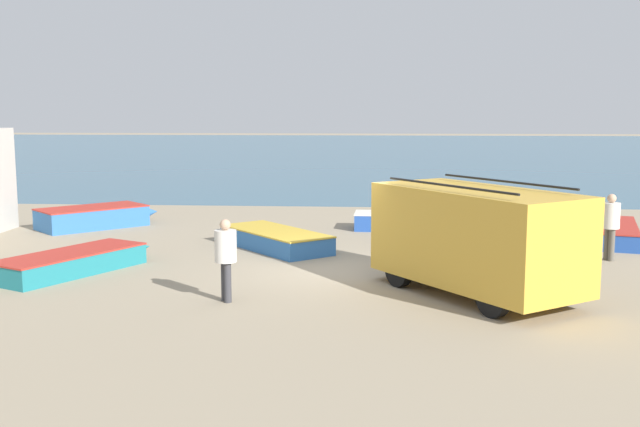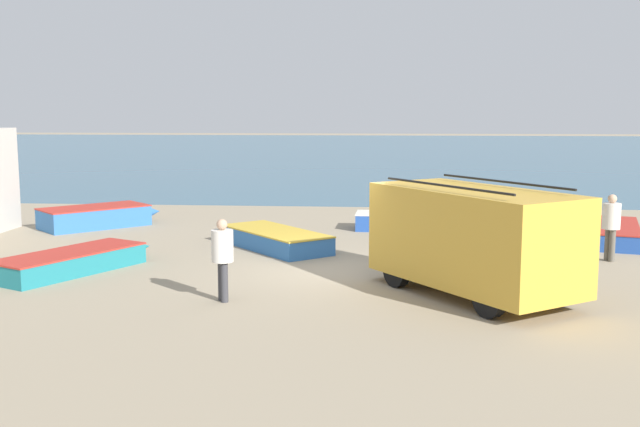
{
  "view_description": "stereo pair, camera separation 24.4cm",
  "coord_description": "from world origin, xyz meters",
  "px_view_note": "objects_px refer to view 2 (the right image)",
  "views": [
    {
      "loc": [
        0.94,
        -17.64,
        3.9
      ],
      "look_at": [
        -0.54,
        2.93,
        1.0
      ],
      "focal_mm": 42.0,
      "sensor_mm": 36.0,
      "label": 1
    },
    {
      "loc": [
        1.18,
        -17.62,
        3.9
      ],
      "look_at": [
        -0.54,
        2.93,
        1.0
      ],
      "focal_mm": 42.0,
      "sensor_mm": 36.0,
      "label": 2
    }
  ],
  "objects_px": {
    "parked_van": "(473,237)",
    "fishing_rowboat_0": "(273,239)",
    "fishing_rowboat_1": "(75,261)",
    "fisherman_0": "(222,252)",
    "fishing_rowboat_4": "(411,221)",
    "fishing_rowboat_3": "(98,216)",
    "fishing_rowboat_2": "(616,232)",
    "fisherman_1": "(611,221)"
  },
  "relations": [
    {
      "from": "parked_van",
      "to": "fishing_rowboat_2",
      "type": "distance_m",
      "value": 8.64
    },
    {
      "from": "fishing_rowboat_0",
      "to": "fishing_rowboat_3",
      "type": "height_order",
      "value": "fishing_rowboat_3"
    },
    {
      "from": "parked_van",
      "to": "fishing_rowboat_3",
      "type": "height_order",
      "value": "parked_van"
    },
    {
      "from": "fishing_rowboat_2",
      "to": "fishing_rowboat_3",
      "type": "relative_size",
      "value": 1.29
    },
    {
      "from": "fishing_rowboat_4",
      "to": "fishing_rowboat_2",
      "type": "bearing_deg",
      "value": -12.31
    },
    {
      "from": "fishing_rowboat_0",
      "to": "fisherman_1",
      "type": "relative_size",
      "value": 2.34
    },
    {
      "from": "fishing_rowboat_2",
      "to": "fisherman_0",
      "type": "xyz_separation_m",
      "value": [
        -10.14,
        -7.88,
        0.76
      ]
    },
    {
      "from": "fishing_rowboat_2",
      "to": "fishing_rowboat_3",
      "type": "distance_m",
      "value": 16.38
    },
    {
      "from": "fishing_rowboat_4",
      "to": "fisherman_1",
      "type": "xyz_separation_m",
      "value": [
        4.94,
        -4.58,
        0.76
      ]
    },
    {
      "from": "fishing_rowboat_3",
      "to": "fishing_rowboat_4",
      "type": "bearing_deg",
      "value": -43.72
    },
    {
      "from": "fisherman_1",
      "to": "fisherman_0",
      "type": "bearing_deg",
      "value": -173.53
    },
    {
      "from": "parked_van",
      "to": "fisherman_0",
      "type": "height_order",
      "value": "parked_van"
    },
    {
      "from": "fishing_rowboat_4",
      "to": "fisherman_0",
      "type": "bearing_deg",
      "value": -111.69
    },
    {
      "from": "parked_van",
      "to": "fishing_rowboat_4",
      "type": "height_order",
      "value": "parked_van"
    },
    {
      "from": "fishing_rowboat_0",
      "to": "fisherman_1",
      "type": "xyz_separation_m",
      "value": [
        8.92,
        -1.09,
        0.77
      ]
    },
    {
      "from": "parked_van",
      "to": "fishing_rowboat_1",
      "type": "xyz_separation_m",
      "value": [
        -9.27,
        1.55,
        -0.98
      ]
    },
    {
      "from": "fishing_rowboat_1",
      "to": "fishing_rowboat_2",
      "type": "xyz_separation_m",
      "value": [
        14.31,
        5.41,
        -0.0
      ]
    },
    {
      "from": "fisherman_0",
      "to": "fishing_rowboat_2",
      "type": "bearing_deg",
      "value": 8.1
    },
    {
      "from": "fishing_rowboat_1",
      "to": "fishing_rowboat_2",
      "type": "distance_m",
      "value": 15.29
    },
    {
      "from": "fishing_rowboat_2",
      "to": "fisherman_1",
      "type": "distance_m",
      "value": 3.32
    },
    {
      "from": "fishing_rowboat_3",
      "to": "fisherman_1",
      "type": "xyz_separation_m",
      "value": [
        15.26,
        -4.4,
        0.69
      ]
    },
    {
      "from": "fisherman_1",
      "to": "fishing_rowboat_0",
      "type": "bearing_deg",
      "value": 151.48
    },
    {
      "from": "fishing_rowboat_1",
      "to": "fishing_rowboat_3",
      "type": "xyz_separation_m",
      "value": [
        -2.02,
        6.76,
        0.09
      ]
    },
    {
      "from": "fishing_rowboat_2",
      "to": "fishing_rowboat_3",
      "type": "height_order",
      "value": "fishing_rowboat_3"
    },
    {
      "from": "parked_van",
      "to": "fisherman_0",
      "type": "xyz_separation_m",
      "value": [
        -5.11,
        -0.92,
        -0.23
      ]
    },
    {
      "from": "fishing_rowboat_1",
      "to": "fishing_rowboat_2",
      "type": "height_order",
      "value": "fishing_rowboat_1"
    },
    {
      "from": "parked_van",
      "to": "fishing_rowboat_0",
      "type": "relative_size",
      "value": 1.24
    },
    {
      "from": "fishing_rowboat_0",
      "to": "fishing_rowboat_4",
      "type": "bearing_deg",
      "value": -89.13
    },
    {
      "from": "parked_van",
      "to": "fisherman_1",
      "type": "distance_m",
      "value": 5.58
    },
    {
      "from": "fishing_rowboat_4",
      "to": "fisherman_0",
      "type": "xyz_separation_m",
      "value": [
        -4.14,
        -9.41,
        0.74
      ]
    },
    {
      "from": "parked_van",
      "to": "fishing_rowboat_2",
      "type": "bearing_deg",
      "value": -71.73
    },
    {
      "from": "fishing_rowboat_1",
      "to": "fisherman_0",
      "type": "bearing_deg",
      "value": -93.36
    },
    {
      "from": "fishing_rowboat_1",
      "to": "fisherman_1",
      "type": "relative_size",
      "value": 2.56
    },
    {
      "from": "fishing_rowboat_3",
      "to": "fishing_rowboat_0",
      "type": "bearing_deg",
      "value": -72.29
    },
    {
      "from": "fisherman_0",
      "to": "fisherman_1",
      "type": "distance_m",
      "value": 10.28
    },
    {
      "from": "fishing_rowboat_2",
      "to": "fisherman_1",
      "type": "xyz_separation_m",
      "value": [
        -1.06,
        -3.05,
        0.78
      ]
    },
    {
      "from": "fisherman_0",
      "to": "fishing_rowboat_1",
      "type": "bearing_deg",
      "value": 119.63
    },
    {
      "from": "fishing_rowboat_1",
      "to": "fisherman_0",
      "type": "xyz_separation_m",
      "value": [
        4.17,
        -2.47,
        0.76
      ]
    },
    {
      "from": "parked_van",
      "to": "fishing_rowboat_2",
      "type": "height_order",
      "value": "parked_van"
    },
    {
      "from": "fishing_rowboat_1",
      "to": "fisherman_1",
      "type": "height_order",
      "value": "fisherman_1"
    },
    {
      "from": "fishing_rowboat_0",
      "to": "fishing_rowboat_4",
      "type": "relative_size",
      "value": 1.02
    },
    {
      "from": "parked_van",
      "to": "fisherman_0",
      "type": "distance_m",
      "value": 5.19
    }
  ]
}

